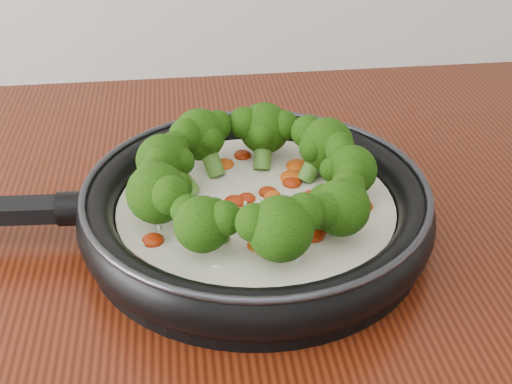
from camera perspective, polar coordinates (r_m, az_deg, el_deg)
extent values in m
cylinder|color=black|center=(0.68, 0.00, -3.09)|extent=(0.36, 0.36, 0.01)
torus|color=black|center=(0.67, 0.00, -1.27)|extent=(0.37, 0.37, 0.04)
torus|color=#2D2D33|center=(0.65, 0.00, 0.47)|extent=(0.36, 0.36, 0.01)
cylinder|color=black|center=(0.68, -15.24, -1.37)|extent=(0.03, 0.04, 0.03)
cylinder|color=silver|center=(0.67, 0.00, -1.81)|extent=(0.29, 0.29, 0.02)
ellipsoid|color=#A12307|center=(0.68, 1.02, -0.03)|extent=(0.03, 0.03, 0.01)
ellipsoid|color=#A12307|center=(0.62, -8.83, -4.11)|extent=(0.03, 0.03, 0.01)
ellipsoid|color=#D94C0D|center=(0.73, 3.57, 2.20)|extent=(0.03, 0.03, 0.01)
ellipsoid|color=#A12307|center=(0.65, -1.57, -1.85)|extent=(0.02, 0.02, 0.01)
ellipsoid|color=#A12307|center=(0.62, 4.81, -3.67)|extent=(0.03, 0.03, 0.01)
ellipsoid|color=#D94C0D|center=(0.68, 1.36, -0.27)|extent=(0.02, 0.02, 0.01)
ellipsoid|color=#A12307|center=(0.67, -0.80, -0.55)|extent=(0.02, 0.02, 0.01)
ellipsoid|color=#A12307|center=(0.66, 4.79, -1.43)|extent=(0.02, 0.02, 0.01)
ellipsoid|color=#D94C0D|center=(0.66, -5.61, -1.52)|extent=(0.02, 0.02, 0.01)
ellipsoid|color=#A12307|center=(0.61, 2.47, -4.04)|extent=(0.02, 0.02, 0.01)
ellipsoid|color=#A12307|center=(0.64, 3.81, -2.55)|extent=(0.03, 0.03, 0.01)
ellipsoid|color=#D94C0D|center=(0.71, 3.04, 1.23)|extent=(0.03, 0.03, 0.01)
ellipsoid|color=#A12307|center=(0.63, 5.44, -3.27)|extent=(0.02, 0.02, 0.01)
ellipsoid|color=#A12307|center=(0.68, 4.77, -0.33)|extent=(0.02, 0.02, 0.01)
ellipsoid|color=#D94C0D|center=(0.63, 5.26, -2.87)|extent=(0.02, 0.02, 0.01)
ellipsoid|color=#A12307|center=(0.70, 3.09, 0.79)|extent=(0.03, 0.03, 0.01)
ellipsoid|color=#A12307|center=(0.67, 9.14, -1.19)|extent=(0.03, 0.03, 0.01)
ellipsoid|color=#D94C0D|center=(0.61, 0.05, -4.58)|extent=(0.02, 0.02, 0.01)
ellipsoid|color=#A12307|center=(0.75, -1.16, 3.16)|extent=(0.03, 0.03, 0.01)
ellipsoid|color=#A12307|center=(0.67, -1.86, -0.86)|extent=(0.03, 0.03, 0.01)
ellipsoid|color=#D94C0D|center=(0.73, -2.71, 2.38)|extent=(0.03, 0.03, 0.01)
ellipsoid|color=#A12307|center=(0.65, 7.59, -2.14)|extent=(0.03, 0.03, 0.01)
ellipsoid|color=white|center=(0.62, -9.69, -4.37)|extent=(0.01, 0.01, 0.00)
ellipsoid|color=white|center=(0.67, 1.87, -0.83)|extent=(0.01, 0.01, 0.00)
ellipsoid|color=white|center=(0.65, -1.63, -1.41)|extent=(0.01, 0.01, 0.00)
ellipsoid|color=white|center=(0.73, 6.64, 2.06)|extent=(0.01, 0.01, 0.00)
ellipsoid|color=white|center=(0.66, -7.23, -1.33)|extent=(0.01, 0.01, 0.00)
ellipsoid|color=white|center=(0.70, -7.12, 0.74)|extent=(0.01, 0.01, 0.00)
ellipsoid|color=white|center=(0.61, 4.24, -4.11)|extent=(0.01, 0.01, 0.00)
ellipsoid|color=white|center=(0.67, 0.23, -1.02)|extent=(0.01, 0.01, 0.00)
ellipsoid|color=white|center=(0.73, -6.83, 1.82)|extent=(0.01, 0.01, 0.00)
ellipsoid|color=white|center=(0.59, 2.78, -5.44)|extent=(0.01, 0.01, 0.00)
ellipsoid|color=white|center=(0.63, -2.31, -2.90)|extent=(0.01, 0.01, 0.00)
ellipsoid|color=white|center=(0.67, -2.59, -0.55)|extent=(0.01, 0.01, 0.00)
ellipsoid|color=white|center=(0.67, -0.35, -0.44)|extent=(0.01, 0.01, 0.00)
ellipsoid|color=white|center=(0.64, 8.63, -2.69)|extent=(0.01, 0.01, 0.00)
ellipsoid|color=white|center=(0.63, -1.56, -3.12)|extent=(0.01, 0.01, 0.00)
ellipsoid|color=white|center=(0.71, -7.85, 1.07)|extent=(0.01, 0.01, 0.00)
ellipsoid|color=white|center=(0.59, 3.72, -5.79)|extent=(0.01, 0.01, 0.00)
ellipsoid|color=white|center=(0.73, -3.05, 2.36)|extent=(0.01, 0.01, 0.00)
ellipsoid|color=white|center=(0.67, 3.54, -0.54)|extent=(0.01, 0.01, 0.00)
ellipsoid|color=white|center=(0.64, -8.26, -3.07)|extent=(0.01, 0.01, 0.00)
ellipsoid|color=white|center=(0.70, -1.48, 0.93)|extent=(0.01, 0.01, 0.00)
ellipsoid|color=white|center=(0.62, 4.09, -3.62)|extent=(0.01, 0.01, 0.00)
ellipsoid|color=white|center=(0.66, -0.96, -0.91)|extent=(0.01, 0.01, 0.00)
ellipsoid|color=white|center=(0.58, -3.39, -6.41)|extent=(0.01, 0.01, 0.00)
ellipsoid|color=white|center=(0.73, 7.57, 2.15)|extent=(0.01, 0.01, 0.00)
ellipsoid|color=white|center=(0.66, 0.89, -0.89)|extent=(0.01, 0.01, 0.00)
cylinder|color=#578C2E|center=(0.67, 6.55, 0.44)|extent=(0.03, 0.02, 0.04)
sphere|color=black|center=(0.66, 8.19, 1.85)|extent=(0.05, 0.05, 0.05)
sphere|color=black|center=(0.68, 7.33, 3.27)|extent=(0.03, 0.03, 0.03)
sphere|color=black|center=(0.64, 8.26, 1.48)|extent=(0.03, 0.03, 0.03)
sphere|color=black|center=(0.66, 6.56, 1.92)|extent=(0.03, 0.03, 0.03)
cylinder|color=#578C2E|center=(0.70, 4.85, 2.25)|extent=(0.04, 0.03, 0.04)
sphere|color=black|center=(0.71, 6.03, 4.05)|extent=(0.06, 0.06, 0.06)
sphere|color=black|center=(0.71, 4.46, 5.15)|extent=(0.04, 0.04, 0.04)
sphere|color=black|center=(0.69, 7.09, 3.76)|extent=(0.04, 0.04, 0.03)
sphere|color=black|center=(0.69, 4.90, 3.73)|extent=(0.03, 0.03, 0.03)
cylinder|color=#578C2E|center=(0.72, 0.59, 3.42)|extent=(0.03, 0.04, 0.04)
sphere|color=black|center=(0.73, 0.73, 5.50)|extent=(0.06, 0.06, 0.06)
sphere|color=black|center=(0.72, -0.99, 5.95)|extent=(0.04, 0.04, 0.04)
sphere|color=black|center=(0.72, 2.38, 5.73)|extent=(0.03, 0.03, 0.03)
sphere|color=black|center=(0.71, 0.60, 4.95)|extent=(0.03, 0.03, 0.03)
cylinder|color=#578C2E|center=(0.71, -3.89, 2.87)|extent=(0.04, 0.04, 0.04)
sphere|color=black|center=(0.72, -4.87, 4.93)|extent=(0.06, 0.06, 0.06)
sphere|color=black|center=(0.70, -6.05, 4.87)|extent=(0.04, 0.04, 0.04)
sphere|color=black|center=(0.72, -3.30, 5.74)|extent=(0.03, 0.03, 0.03)
sphere|color=black|center=(0.70, -4.00, 4.51)|extent=(0.03, 0.03, 0.03)
cylinder|color=#578C2E|center=(0.68, -6.34, 1.05)|extent=(0.04, 0.03, 0.04)
sphere|color=black|center=(0.68, -7.96, 2.65)|extent=(0.06, 0.06, 0.05)
sphere|color=black|center=(0.65, -8.17, 2.38)|extent=(0.04, 0.04, 0.03)
sphere|color=black|center=(0.69, -7.02, 3.90)|extent=(0.03, 0.03, 0.03)
sphere|color=black|center=(0.67, -6.43, 2.61)|extent=(0.03, 0.03, 0.03)
cylinder|color=#578C2E|center=(0.63, -6.54, -1.30)|extent=(0.04, 0.03, 0.04)
sphere|color=black|center=(0.62, -8.47, -0.11)|extent=(0.06, 0.06, 0.06)
sphere|color=black|center=(0.60, -7.34, -0.27)|extent=(0.04, 0.04, 0.04)
sphere|color=black|center=(0.63, -8.71, 1.42)|extent=(0.04, 0.04, 0.03)
sphere|color=black|center=(0.62, -6.77, 0.46)|extent=(0.03, 0.03, 0.03)
cylinder|color=#578C2E|center=(0.60, -3.57, -3.34)|extent=(0.04, 0.04, 0.04)
sphere|color=black|center=(0.58, -4.62, -2.79)|extent=(0.05, 0.05, 0.05)
sphere|color=black|center=(0.57, -2.71, -2.27)|extent=(0.03, 0.03, 0.03)
sphere|color=black|center=(0.59, -5.97, -1.54)|extent=(0.03, 0.03, 0.03)
sphere|color=black|center=(0.59, -3.61, -1.67)|extent=(0.03, 0.03, 0.03)
cylinder|color=#578C2E|center=(0.59, 1.58, -3.71)|extent=(0.02, 0.04, 0.04)
sphere|color=black|center=(0.56, 2.10, -3.18)|extent=(0.06, 0.06, 0.06)
sphere|color=black|center=(0.57, 4.08, -1.83)|extent=(0.04, 0.04, 0.04)
sphere|color=black|center=(0.56, -0.15, -2.65)|extent=(0.04, 0.04, 0.03)
sphere|color=black|center=(0.58, 1.64, -1.91)|extent=(0.03, 0.03, 0.03)
cylinder|color=#578C2E|center=(0.62, 5.65, -2.25)|extent=(0.04, 0.04, 0.04)
sphere|color=black|center=(0.60, 7.33, -1.34)|extent=(0.06, 0.06, 0.05)
sphere|color=black|center=(0.61, 7.87, 0.34)|extent=(0.03, 0.03, 0.03)
sphere|color=black|center=(0.58, 5.97, -1.49)|extent=(0.03, 0.03, 0.03)
sphere|color=black|center=(0.61, 5.80, -0.53)|extent=(0.03, 0.03, 0.03)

